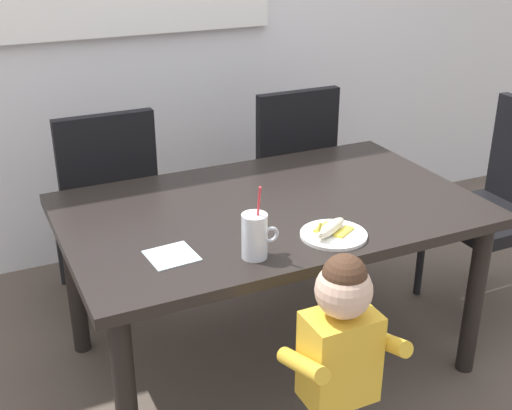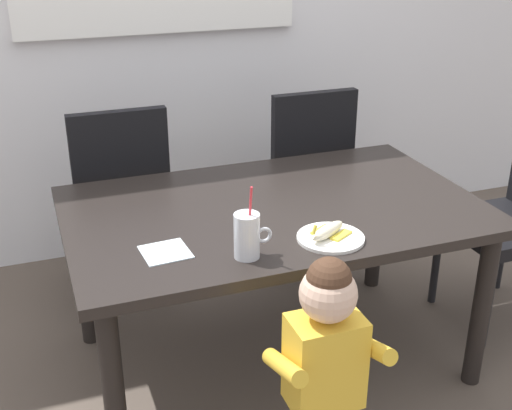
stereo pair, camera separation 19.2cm
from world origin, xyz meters
The scene contains 10 objects.
ground_plane centered at (0.00, 0.00, 0.00)m, with size 24.00×24.00×0.00m, color brown.
dining_table centered at (0.00, 0.00, 0.62)m, with size 1.55×0.96×0.71m.
dining_chair_left centered at (-0.47, 0.71, 0.54)m, with size 0.44×0.45×0.96m.
dining_chair_right centered at (0.44, 0.71, 0.54)m, with size 0.44×0.45×0.96m.
dining_chair_far centered at (1.16, -0.04, 0.54)m, with size 0.44×0.44×0.96m.
toddler_standing centered at (-0.10, -0.67, 0.53)m, with size 0.33×0.24×0.84m.
milk_cup centered at (-0.23, -0.34, 0.77)m, with size 0.13×0.08×0.25m.
snack_plate centered at (0.08, -0.33, 0.71)m, with size 0.23×0.23×0.01m, color white.
peeled_banana centered at (0.07, -0.32, 0.74)m, with size 0.18×0.14×0.07m.
paper_napkin centered at (-0.47, -0.23, 0.71)m, with size 0.15×0.15×0.00m, color silver.
Camera 1 is at (-1.02, -2.04, 1.73)m, focal length 46.45 mm.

